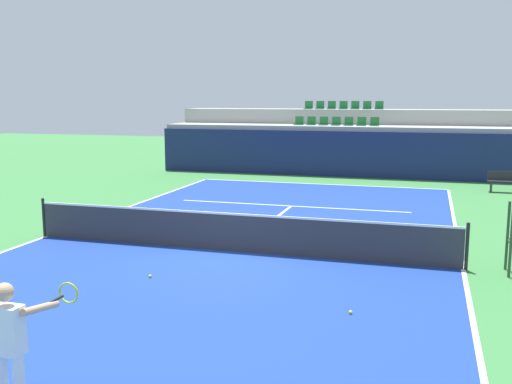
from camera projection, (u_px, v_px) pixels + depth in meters
ground_plane at (233, 252)px, 14.46m from camera, size 80.00×80.00×0.00m
court_surface at (233, 251)px, 14.46m from camera, size 11.00×24.00×0.01m
baseline_far at (320, 184)px, 25.76m from camera, size 11.00×0.10×0.00m
sideline_left at (46, 236)px, 16.00m from camera, size 0.10×24.00×0.00m
sideline_right at (463, 269)px, 12.92m from camera, size 0.10×24.00×0.00m
service_line_far at (291, 206)px, 20.51m from camera, size 8.26×0.10×0.00m
centre_service_line at (267, 225)px, 17.49m from camera, size 0.10×6.40×0.00m
back_wall at (331, 154)px, 28.27m from camera, size 17.65×0.30×2.22m
stands_tier_lower at (335, 149)px, 29.53m from camera, size 17.65×2.40×2.43m
stands_tier_upper at (342, 139)px, 31.73m from camera, size 17.65×2.40×3.21m
seating_row_lower at (336, 123)px, 29.40m from camera, size 4.29×0.44×0.44m
seating_row_upper at (343, 107)px, 31.55m from camera, size 4.29×0.44×0.44m
tennis_net at (232, 232)px, 14.38m from camera, size 11.08×0.08×1.07m
player at (10, 343)px, 6.69m from camera, size 0.69×0.98×1.71m
player_bench at (507, 180)px, 23.50m from camera, size 1.50×0.40×0.85m
tennis_ball_0 at (150, 276)px, 12.31m from camera, size 0.07×0.07×0.07m
tennis_ball_1 at (351, 312)px, 10.24m from camera, size 0.07×0.07×0.07m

